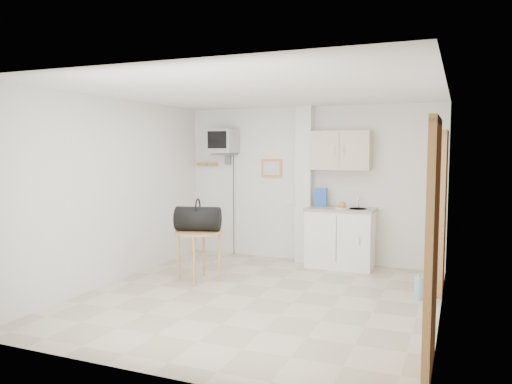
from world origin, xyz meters
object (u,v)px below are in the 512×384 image
at_px(round_table, 199,237).
at_px(water_bottle, 418,288).
at_px(crt_television, 223,142).
at_px(duffel_bag, 198,219).

height_order(round_table, water_bottle, round_table).
bearing_deg(water_bottle, crt_television, 158.07).
distance_m(crt_television, duffel_bag, 1.95).
height_order(duffel_bag, water_bottle, duffel_bag).
bearing_deg(crt_television, water_bottle, -21.93).
bearing_deg(round_table, crt_television, 104.21).
relative_size(crt_television, duffel_bag, 3.23).
height_order(crt_television, round_table, crt_television).
bearing_deg(water_bottle, duffel_bag, -174.83).
height_order(crt_television, water_bottle, crt_television).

